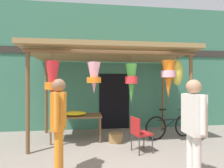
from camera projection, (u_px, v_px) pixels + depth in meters
ground_plane at (124, 152)px, 4.33m from camera, size 30.00×30.00×0.00m
shop_facade at (111, 67)px, 6.72m from camera, size 11.85×0.29×4.53m
market_stall_canopy at (112, 61)px, 5.15m from camera, size 4.57×2.32×2.66m
display_table at (77, 117)px, 5.24m from camera, size 1.43×0.75×0.73m
flower_heap_on_table at (76, 113)px, 5.15m from camera, size 0.62×0.43×0.12m
folding_chair at (139, 131)px, 4.31m from camera, size 0.49×0.49×0.84m
wicker_basket_by_table at (116, 137)px, 5.07m from camera, size 0.40×0.40×0.25m
parked_bicycle at (171, 126)px, 5.48m from camera, size 1.72×0.53×0.92m
vendor_in_orange at (59, 119)px, 3.14m from camera, size 0.23×0.59×1.73m
customer_foreground at (194, 123)px, 2.86m from camera, size 0.23×0.59×1.71m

